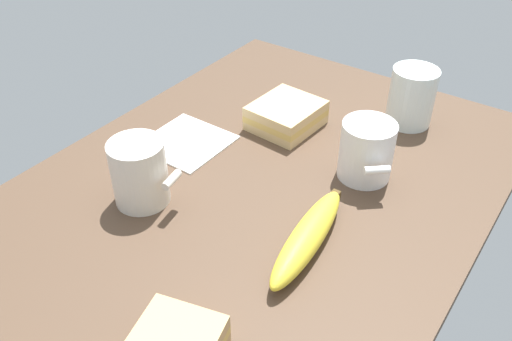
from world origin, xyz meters
The scene contains 7 objects.
tabletop centered at (0.00, 0.00, 1.00)cm, with size 90.00×64.00×2.00cm, color #4C3828.
coffee_mug_black centered at (-12.05, 11.76, 7.05)cm, with size 8.00×10.27×9.83cm.
coffee_mug_milky centered at (11.95, -12.03, 6.77)cm, with size 9.97×9.52×9.26cm.
sandwich_side centered at (17.06, 5.59, 4.20)cm, with size 12.13×11.06×4.40cm.
glass_of_milk centered at (30.76, -11.44, 6.54)cm, with size 7.94×7.94×10.27cm.
banana centered at (-6.77, -13.05, 4.01)cm, with size 20.72×6.40×4.02cm.
paper_napkin centered at (2.91, 16.46, 2.15)cm, with size 13.02×13.02×0.30cm, color white.
Camera 1 is at (-52.48, -37.04, 53.30)cm, focal length 37.95 mm.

